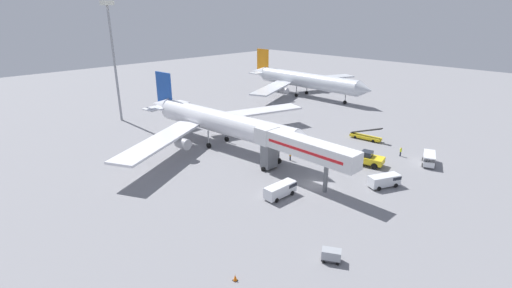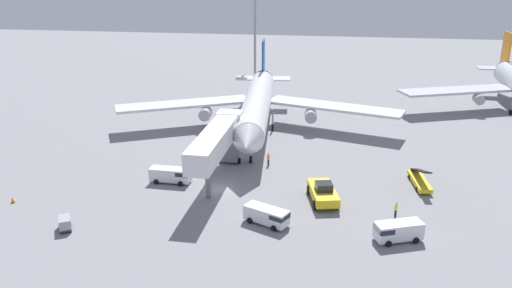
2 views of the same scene
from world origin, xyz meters
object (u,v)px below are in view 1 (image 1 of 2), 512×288
at_px(airplane_at_gate, 219,122).
at_px(ground_crew_worker_midground, 290,155).
at_px(apron_light_mast, 112,41).
at_px(baggage_cart_far_left, 331,255).
at_px(safety_cone_alpha, 235,278).
at_px(service_van_far_center, 281,189).
at_px(service_van_mid_left, 429,159).
at_px(airplane_background, 303,80).
at_px(pushback_tug, 365,158).
at_px(jet_bridge, 298,147).
at_px(ground_crew_worker_foreground, 401,151).
at_px(service_van_outer_left, 385,180).
at_px(belt_loader_truck, 366,136).

height_order(airplane_at_gate, ground_crew_worker_midground, airplane_at_gate).
distance_m(airplane_at_gate, apron_light_mast, 35.29).
bearing_deg(baggage_cart_far_left, safety_cone_alpha, 152.02).
xyz_separation_m(service_van_far_center, ground_crew_worker_midground, (11.72, 8.11, -0.18)).
distance_m(service_van_mid_left, service_van_far_center, 29.80).
bearing_deg(airplane_background, pushback_tug, -130.31).
height_order(baggage_cart_far_left, ground_crew_worker_midground, ground_crew_worker_midground).
bearing_deg(service_van_mid_left, airplane_background, 60.84).
relative_size(jet_bridge, ground_crew_worker_foreground, 10.45).
distance_m(service_van_mid_left, baggage_cart_far_left, 35.43).
height_order(pushback_tug, service_van_far_center, pushback_tug).
distance_m(service_van_outer_left, airplane_background, 65.68).
bearing_deg(jet_bridge, safety_cone_alpha, -154.86).
bearing_deg(ground_crew_worker_midground, pushback_tug, -52.40).
xyz_separation_m(jet_bridge, apron_light_mast, (-3.98, 53.48, 13.57)).
height_order(belt_loader_truck, service_van_outer_left, belt_loader_truck).
bearing_deg(baggage_cart_far_left, airplane_background, 40.57).
relative_size(service_van_mid_left, service_van_outer_left, 0.98).
bearing_deg(service_van_far_center, service_van_mid_left, -20.99).
relative_size(airplane_at_gate, airplane_background, 1.02).
bearing_deg(service_van_mid_left, safety_cone_alpha, 177.77).
bearing_deg(safety_cone_alpha, ground_crew_worker_foreground, 4.64).
relative_size(service_van_mid_left, ground_crew_worker_foreground, 2.90).
relative_size(pushback_tug, service_van_outer_left, 1.31).
xyz_separation_m(ground_crew_worker_foreground, safety_cone_alpha, (-45.29, -3.67, -0.61)).
relative_size(belt_loader_truck, service_van_far_center, 1.26).
bearing_deg(ground_crew_worker_foreground, pushback_tug, 161.53).
xyz_separation_m(jet_bridge, service_van_far_center, (-5.98, -1.90, -4.55)).
bearing_deg(pushback_tug, service_van_mid_left, -45.91).
relative_size(pushback_tug, service_van_mid_left, 1.34).
bearing_deg(belt_loader_truck, ground_crew_worker_foreground, -112.21).
xyz_separation_m(airplane_at_gate, ground_crew_worker_midground, (4.04, -15.48, -4.05)).
distance_m(jet_bridge, belt_loader_truck, 26.71).
bearing_deg(safety_cone_alpha, apron_light_mast, 73.47).
bearing_deg(safety_cone_alpha, service_van_far_center, 27.58).
distance_m(airplane_at_gate, jet_bridge, 21.77).
bearing_deg(airplane_at_gate, service_van_outer_left, -79.03).
relative_size(airplane_at_gate, belt_loader_truck, 7.26).
height_order(jet_bridge, service_van_far_center, jet_bridge).
relative_size(belt_loader_truck, service_van_outer_left, 1.26).
height_order(belt_loader_truck, service_van_far_center, belt_loader_truck).
height_order(baggage_cart_far_left, airplane_background, airplane_background).
relative_size(service_van_outer_left, baggage_cart_far_left, 2.23).
distance_m(service_van_far_center, apron_light_mast, 58.30).
bearing_deg(apron_light_mast, belt_loader_truck, -59.47).
bearing_deg(service_van_mid_left, ground_crew_worker_midground, 130.60).
bearing_deg(airplane_background, jet_bridge, -142.48).
relative_size(service_van_mid_left, safety_cone_alpha, 7.33).
height_order(belt_loader_truck, baggage_cart_far_left, belt_loader_truck).
bearing_deg(airplane_at_gate, service_van_far_center, -108.03).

